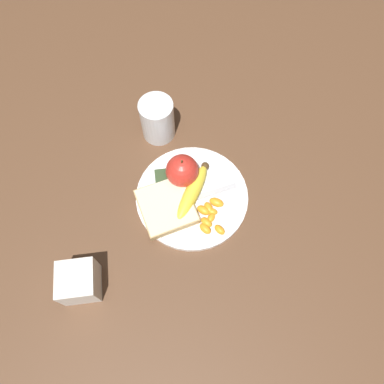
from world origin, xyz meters
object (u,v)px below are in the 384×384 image
object	(u,v)px
plate	(192,196)
fork	(195,199)
jam_packet	(164,180)
condiment_caddy	(79,282)
banana	(194,190)
juice_glass	(158,120)
bread_slice	(166,207)
apple	(182,171)

from	to	relation	value
plate	fork	size ratio (longest dim) A/B	1.48
jam_packet	condiment_caddy	world-z (taller)	condiment_caddy
banana	fork	size ratio (longest dim) A/B	0.84
juice_glass	fork	distance (m)	0.22
juice_glass	jam_packet	xyz separation A→B (m)	(-0.15, 0.00, -0.03)
banana	bread_slice	world-z (taller)	banana
banana	bread_slice	xyz separation A→B (m)	(-0.03, 0.07, -0.01)
juice_glass	bread_slice	xyz separation A→B (m)	(-0.22, 0.00, -0.03)
apple	bread_slice	xyz separation A→B (m)	(-0.07, 0.05, -0.03)
bread_slice	condiment_caddy	distance (m)	0.25
plate	juice_glass	world-z (taller)	juice_glass
banana	apple	bearing A→B (deg)	27.12
jam_packet	condiment_caddy	bearing A→B (deg)	138.35
fork	condiment_caddy	xyz separation A→B (m)	(-0.16, 0.26, 0.03)
jam_packet	bread_slice	bearing A→B (deg)	179.25
plate	jam_packet	world-z (taller)	jam_packet
banana	plate	bearing A→B (deg)	146.73
plate	juice_glass	bearing A→B (deg)	17.45
plate	condiment_caddy	world-z (taller)	condiment_caddy
plate	jam_packet	xyz separation A→B (m)	(0.04, 0.06, 0.01)
plate	bread_slice	world-z (taller)	bread_slice
juice_glass	banana	size ratio (longest dim) A/B	0.75
banana	bread_slice	distance (m)	0.07
apple	banana	bearing A→B (deg)	-152.88
juice_glass	banana	bearing A→B (deg)	-160.75
juice_glass	condiment_caddy	xyz separation A→B (m)	(-0.37, 0.19, -0.01)
juice_glass	apple	bearing A→B (deg)	-163.13
juice_glass	fork	xyz separation A→B (m)	(-0.20, -0.07, -0.04)
jam_packet	banana	bearing A→B (deg)	-119.33
plate	fork	xyz separation A→B (m)	(-0.01, -0.00, 0.01)
juice_glass	bread_slice	size ratio (longest dim) A/B	0.74
apple	jam_packet	world-z (taller)	apple
plate	apple	world-z (taller)	apple
juice_glass	apple	distance (m)	0.15
apple	fork	xyz separation A→B (m)	(-0.06, -0.02, -0.04)
jam_packet	condiment_caddy	xyz separation A→B (m)	(-0.22, 0.19, 0.02)
plate	fork	world-z (taller)	fork
bread_slice	condiment_caddy	size ratio (longest dim) A/B	1.85
plate	juice_glass	distance (m)	0.21
juice_glass	condiment_caddy	distance (m)	0.42
banana	jam_packet	bearing A→B (deg)	60.67
apple	jam_packet	bearing A→B (deg)	95.68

